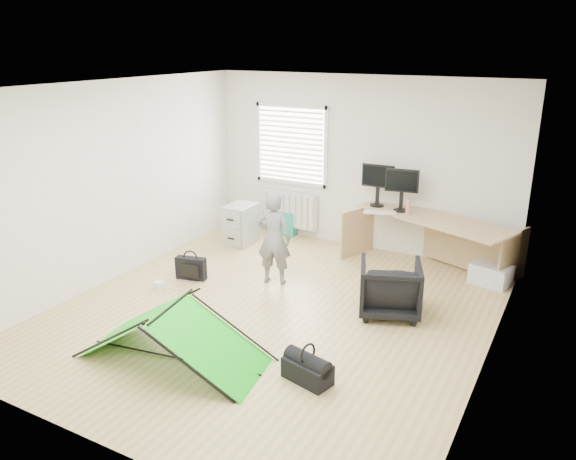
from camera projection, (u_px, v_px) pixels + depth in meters
The scene contains 18 objects.
ground at pixel (272, 312), 6.91m from camera, with size 5.50×5.50×0.00m, color tan.
back_wall at pixel (360, 164), 8.76m from camera, with size 5.00×0.02×2.70m, color silver.
window at pixel (291, 145), 9.21m from camera, with size 1.20×0.06×1.20m, color silver.
radiator at pixel (290, 210), 9.53m from camera, with size 1.00×0.12×0.60m, color silver.
desk at pixel (431, 243), 8.13m from camera, with size 2.30×0.73×0.78m, color tan.
filing_cabinet at pixel (241, 224), 9.18m from camera, with size 0.42×0.55×0.65m, color #A7A9AC.
monitor_left at pixel (378, 191), 8.48m from camera, with size 0.49×0.11×0.47m, color black.
monitor_right at pixel (401, 196), 8.22m from camera, with size 0.49×0.11×0.46m, color black.
keyboard at pixel (380, 212), 8.19m from camera, with size 0.47×0.16×0.02m, color beige.
thermos at pixel (408, 207), 8.10m from camera, with size 0.06×0.06×0.22m, color #C06F6B.
office_chair at pixel (390, 288), 6.78m from camera, with size 0.71×0.74×0.67m, color black.
person at pixel (274, 238), 7.56m from camera, with size 0.47×0.31×1.29m, color slate.
kite at pixel (173, 333), 5.80m from camera, with size 1.97×0.86×0.61m, color #11BA14, non-canonical shape.
storage_crate at pixel (491, 274), 7.67m from camera, with size 0.50×0.35×0.28m, color silver.
tote_bag at pixel (286, 224), 9.60m from camera, with size 0.34×0.15×0.41m, color teal.
laptop_bag at pixel (191, 268), 7.82m from camera, with size 0.43×0.13×0.32m, color black.
white_box at pixel (159, 286), 7.52m from camera, with size 0.11×0.11×0.11m, color silver.
duffel_bag at pixel (307, 371), 5.48m from camera, with size 0.49×0.25×0.21m, color black.
Camera 1 is at (3.15, -5.37, 3.17)m, focal length 35.00 mm.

